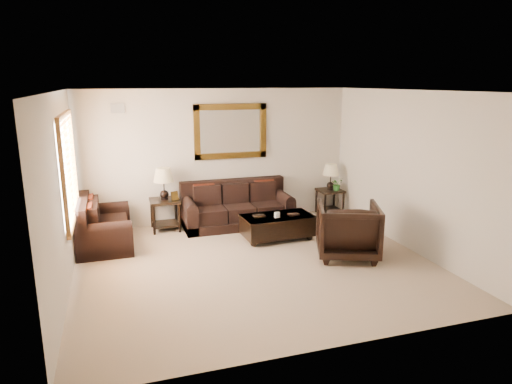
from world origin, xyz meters
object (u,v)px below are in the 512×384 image
object	(u,v)px
loveseat	(101,228)
end_table_right	(330,182)
sofa	(237,209)
coffee_table	(278,224)
end_table_left	(164,190)
armchair	(348,228)

from	to	relation	value
loveseat	end_table_right	distance (m)	4.78
sofa	coffee_table	bearing A→B (deg)	-64.51
sofa	end_table_left	xyz separation A→B (m)	(-1.41, 0.11, 0.48)
loveseat	end_table_right	size ratio (longest dim) A/B	1.38
end_table_right	coffee_table	world-z (taller)	end_table_right
end_table_left	end_table_right	distance (m)	3.55
sofa	coffee_table	world-z (taller)	sofa
armchair	loveseat	bearing A→B (deg)	-2.92
loveseat	end_table_left	world-z (taller)	end_table_left
sofa	loveseat	size ratio (longest dim) A/B	1.41
sofa	loveseat	xyz separation A→B (m)	(-2.59, -0.44, -0.00)
sofa	end_table_right	xyz separation A→B (m)	(2.14, 0.13, 0.40)
end_table_right	coffee_table	size ratio (longest dim) A/B	0.84
sofa	end_table_right	bearing A→B (deg)	3.60
loveseat	end_table_right	bearing A→B (deg)	-83.02
end_table_left	armchair	size ratio (longest dim) A/B	1.23
end_table_left	end_table_right	world-z (taller)	end_table_left
sofa	coffee_table	size ratio (longest dim) A/B	1.63
loveseat	coffee_table	distance (m)	3.14
end_table_right	coffee_table	bearing A→B (deg)	-144.46
end_table_right	loveseat	bearing A→B (deg)	-173.02
loveseat	armchair	size ratio (longest dim) A/B	1.53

